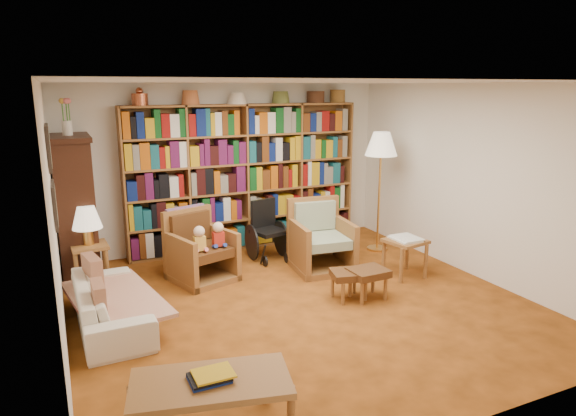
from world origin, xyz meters
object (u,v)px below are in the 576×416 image
armchair_leather (200,250)px  floor_lamp (381,149)px  sofa (111,303)px  coffee_table (211,387)px  wheelchair (267,232)px  footstool_b (368,275)px  footstool_a (349,276)px  armchair_sage (318,242)px  side_table_lamp (90,255)px  side_table_papers (405,246)px

armchair_leather → floor_lamp: floor_lamp is taller
sofa → coffee_table: (0.46, -2.15, 0.15)m
coffee_table → wheelchair: bearing=61.9°
wheelchair → footstool_b: 1.95m
footstool_a → coffee_table: bearing=-142.0°
armchair_sage → footstool_b: 1.20m
side_table_lamp → coffee_table: (0.56, -3.36, -0.02)m
floor_lamp → footstool_a: floor_lamp is taller
armchair_leather → footstool_b: (1.61, -1.50, -0.08)m
armchair_leather → footstool_a: (1.40, -1.42, -0.09)m
side_table_papers → coffee_table: size_ratio=0.45×
footstool_a → side_table_lamp: bearing=148.5°
side_table_lamp → side_table_papers: (3.79, -1.33, 0.00)m
sofa → footstool_b: bearing=-102.2°
side_table_papers → coffee_table: 3.82m
armchair_leather → footstool_b: armchair_leather is taller
floor_lamp → side_table_papers: 1.61m
coffee_table → sofa: bearing=101.9°
side_table_lamp → coffee_table: side_table_lamp is taller
side_table_papers → coffee_table: side_table_papers is taller
side_table_lamp → footstool_b: size_ratio=1.25×
footstool_b → sofa: bearing=169.2°
footstool_b → coffee_table: size_ratio=0.36×
footstool_a → footstool_b: (0.21, -0.08, 0.02)m
footstool_a → floor_lamp: bearing=46.1°
floor_lamp → side_table_papers: (-0.32, -1.09, -1.14)m
side_table_papers → side_table_lamp: bearing=160.7°
armchair_sage → footstool_a: 1.14m
sofa → footstool_a: size_ratio=3.45×
armchair_leather → wheelchair: (1.10, 0.38, 0.01)m
sofa → side_table_papers: (3.69, -0.12, 0.18)m
armchair_sage → coffee_table: armchair_sage is taller
armchair_sage → footstool_a: bearing=-99.5°
floor_lamp → footstool_b: (-1.17, -1.52, -1.26)m
armchair_sage → floor_lamp: floor_lamp is taller
floor_lamp → coffee_table: size_ratio=1.48×
side_table_lamp → side_table_papers: side_table_lamp is taller
wheelchair → coffee_table: (-1.87, -3.49, 0.00)m
wheelchair → footstool_a: bearing=-80.4°
armchair_leather → side_table_papers: 2.69m
side_table_papers → footstool_b: (-0.85, -0.43, -0.12)m
floor_lamp → footstool_b: floor_lamp is taller
side_table_lamp → wheelchair: wheelchair is taller
side_table_lamp → armchair_leather: size_ratio=0.59×
armchair_leather → armchair_sage: (1.59, -0.29, -0.01)m
armchair_sage → footstool_b: armchair_sage is taller
armchair_leather → side_table_papers: (2.47, -1.07, 0.04)m
side_table_lamp → armchair_sage: bearing=-10.7°
wheelchair → footstool_b: (0.52, -1.88, -0.09)m
footstool_a → footstool_b: size_ratio=1.08×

